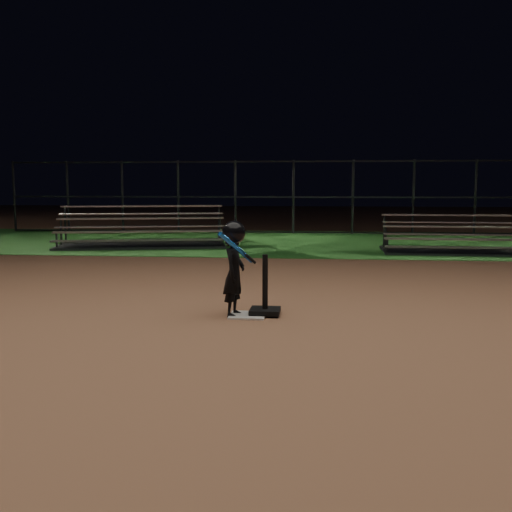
{
  "coord_description": "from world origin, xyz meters",
  "views": [
    {
      "loc": [
        0.89,
        -7.31,
        1.65
      ],
      "look_at": [
        0.0,
        1.0,
        0.65
      ],
      "focal_mm": 41.67,
      "sensor_mm": 36.0,
      "label": 1
    }
  ],
  "objects": [
    {
      "name": "grass_strip",
      "position": [
        0.0,
        10.0,
        0.01
      ],
      "size": [
        60.0,
        8.0,
        0.01
      ],
      "primitive_type": "cube",
      "color": "#1E541B",
      "rests_on": "ground"
    },
    {
      "name": "bleacher_left",
      "position": [
        -3.91,
        8.35,
        0.22
      ],
      "size": [
        4.82,
        3.13,
        1.09
      ],
      "rotation": [
        0.0,
        0.0,
        0.23
      ],
      "color": "silver",
      "rests_on": "ground"
    },
    {
      "name": "child_batter",
      "position": [
        -0.17,
        0.01,
        0.64
      ],
      "size": [
        0.44,
        0.61,
        1.21
      ],
      "rotation": [
        0.0,
        0.0,
        1.41
      ],
      "color": "black",
      "rests_on": "ground"
    },
    {
      "name": "home_plate",
      "position": [
        0.0,
        0.0,
        0.01
      ],
      "size": [
        0.45,
        0.45,
        0.02
      ],
      "primitive_type": "cube",
      "color": "beige",
      "rests_on": "ground"
    },
    {
      "name": "backstop_fence",
      "position": [
        0.0,
        13.0,
        1.25
      ],
      "size": [
        20.08,
        0.08,
        2.5
      ],
      "color": "#38383D",
      "rests_on": "ground"
    },
    {
      "name": "ground",
      "position": [
        0.0,
        0.0,
        0.0
      ],
      "size": [
        80.0,
        80.0,
        0.0
      ],
      "primitive_type": "plane",
      "color": "#936042",
      "rests_on": "ground"
    },
    {
      "name": "bleacher_right",
      "position": [
        4.34,
        7.66,
        0.19
      ],
      "size": [
        3.78,
        1.91,
        0.91
      ],
      "rotation": [
        0.0,
        0.0,
        -0.03
      ],
      "color": "silver",
      "rests_on": "ground"
    },
    {
      "name": "batting_tee",
      "position": [
        0.21,
        0.09,
        0.16
      ],
      "size": [
        0.38,
        0.38,
        0.75
      ],
      "color": "black",
      "rests_on": "home_plate"
    }
  ]
}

